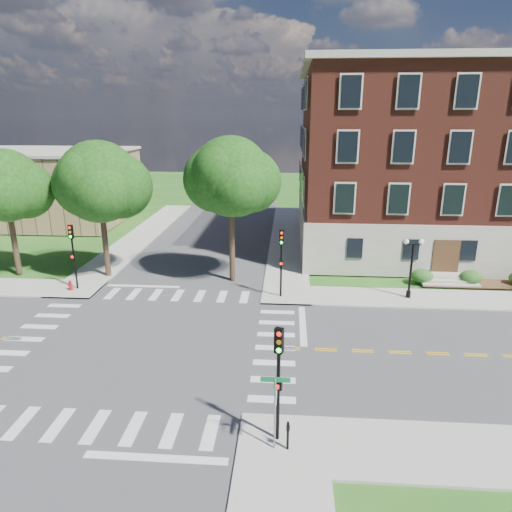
# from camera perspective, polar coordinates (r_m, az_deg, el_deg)

# --- Properties ---
(ground) EXTENTS (160.00, 160.00, 0.00)m
(ground) POSITION_cam_1_polar(r_m,az_deg,el_deg) (26.90, -13.39, -10.61)
(ground) COLOR #1F5818
(ground) RESTS_ON ground
(road_ew) EXTENTS (90.00, 12.00, 0.01)m
(road_ew) POSITION_cam_1_polar(r_m,az_deg,el_deg) (26.90, -13.39, -10.60)
(road_ew) COLOR #3D3D3F
(road_ew) RESTS_ON ground
(road_ns) EXTENTS (12.00, 90.00, 0.01)m
(road_ns) POSITION_cam_1_polar(r_m,az_deg,el_deg) (26.90, -13.39, -10.60)
(road_ns) COLOR #3D3D3F
(road_ns) RESTS_ON ground
(sidewalk_ne) EXTENTS (34.00, 34.00, 0.12)m
(sidewalk_ne) POSITION_cam_1_polar(r_m,az_deg,el_deg) (40.63, 14.73, -0.97)
(sidewalk_ne) COLOR #9E9B93
(sidewalk_ne) RESTS_ON ground
(sidewalk_nw) EXTENTS (34.00, 34.00, 0.12)m
(sidewalk_nw) POSITION_cam_1_polar(r_m,az_deg,el_deg) (46.15, -26.16, -0.03)
(sidewalk_nw) COLOR #9E9B93
(sidewalk_nw) RESTS_ON ground
(crosswalk_east) EXTENTS (2.20, 10.20, 0.02)m
(crosswalk_east) POSITION_cam_1_polar(r_m,az_deg,el_deg) (25.76, 2.40, -11.44)
(crosswalk_east) COLOR silver
(crosswalk_east) RESTS_ON ground
(stop_bar_east) EXTENTS (0.40, 5.50, 0.00)m
(stop_bar_east) POSITION_cam_1_polar(r_m,az_deg,el_deg) (28.44, 5.86, -8.61)
(stop_bar_east) COLOR silver
(stop_bar_east) RESTS_ON ground
(main_building) EXTENTS (30.60, 22.40, 16.50)m
(main_building) POSITION_cam_1_polar(r_m,az_deg,el_deg) (47.62, 24.52, 10.88)
(main_building) COLOR gray
(main_building) RESTS_ON ground
(secondary_building) EXTENTS (20.40, 15.40, 8.30)m
(secondary_building) POSITION_cam_1_polar(r_m,az_deg,el_deg) (60.98, -25.38, 7.98)
(secondary_building) COLOR #8C6B4D
(secondary_building) RESTS_ON ground
(tree_b) EXTENTS (5.54, 5.54, 9.87)m
(tree_b) POSITION_cam_1_polar(r_m,az_deg,el_deg) (39.94, -28.86, 7.70)
(tree_b) COLOR #302118
(tree_b) RESTS_ON ground
(tree_c) EXTENTS (6.16, 6.16, 10.51)m
(tree_c) POSITION_cam_1_polar(r_m,az_deg,el_deg) (36.55, -19.02, 8.73)
(tree_c) COLOR #302118
(tree_c) RESTS_ON ground
(tree_d) EXTENTS (5.88, 5.88, 10.87)m
(tree_d) POSITION_cam_1_polar(r_m,az_deg,el_deg) (33.71, -3.16, 9.84)
(tree_d) COLOR #302118
(tree_d) RESTS_ON ground
(traffic_signal_se) EXTENTS (0.38, 0.45, 4.80)m
(traffic_signal_se) POSITION_cam_1_polar(r_m,az_deg,el_deg) (17.64, 2.83, -14.09)
(traffic_signal_se) COLOR black
(traffic_signal_se) RESTS_ON ground
(traffic_signal_ne) EXTENTS (0.33, 0.36, 4.80)m
(traffic_signal_ne) POSITION_cam_1_polar(r_m,az_deg,el_deg) (31.27, 3.18, 0.16)
(traffic_signal_ne) COLOR black
(traffic_signal_ne) RESTS_ON ground
(traffic_signal_nw) EXTENTS (0.33, 0.36, 4.80)m
(traffic_signal_nw) POSITION_cam_1_polar(r_m,az_deg,el_deg) (35.24, -21.94, 0.88)
(traffic_signal_nw) COLOR black
(traffic_signal_nw) RESTS_ON ground
(twin_lamp_west) EXTENTS (1.36, 0.36, 4.23)m
(twin_lamp_west) POSITION_cam_1_polar(r_m,az_deg,el_deg) (33.01, 18.86, -1.05)
(twin_lamp_west) COLOR black
(twin_lamp_west) RESTS_ON ground
(street_sign_pole) EXTENTS (1.10, 1.10, 3.10)m
(street_sign_pole) POSITION_cam_1_polar(r_m,az_deg,el_deg) (17.68, 2.42, -17.41)
(street_sign_pole) COLOR gray
(street_sign_pole) RESTS_ON ground
(push_button_post) EXTENTS (0.14, 0.21, 1.20)m
(push_button_post) POSITION_cam_1_polar(r_m,az_deg,el_deg) (18.55, 4.00, -21.34)
(push_button_post) COLOR black
(push_button_post) RESTS_ON ground
(fire_hydrant) EXTENTS (0.35, 0.35, 0.75)m
(fire_hydrant) POSITION_cam_1_polar(r_m,az_deg,el_deg) (35.90, -22.20, -3.44)
(fire_hydrant) COLOR #AE0D11
(fire_hydrant) RESTS_ON ground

